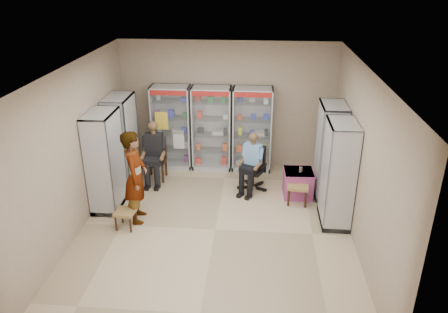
# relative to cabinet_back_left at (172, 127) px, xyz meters

# --- Properties ---
(floor) EXTENTS (6.00, 6.00, 0.00)m
(floor) POSITION_rel_cabinet_back_left_xyz_m (1.30, -2.73, -1.00)
(floor) COLOR #C7AE8A
(floor) RESTS_ON ground
(room_shell) EXTENTS (5.02, 6.02, 3.01)m
(room_shell) POSITION_rel_cabinet_back_left_xyz_m (1.30, -2.73, 0.97)
(room_shell) COLOR tan
(room_shell) RESTS_ON ground
(cabinet_back_left) EXTENTS (0.90, 0.50, 2.00)m
(cabinet_back_left) POSITION_rel_cabinet_back_left_xyz_m (0.00, 0.00, 0.00)
(cabinet_back_left) COLOR silver
(cabinet_back_left) RESTS_ON floor
(cabinet_back_mid) EXTENTS (0.90, 0.50, 2.00)m
(cabinet_back_mid) POSITION_rel_cabinet_back_left_xyz_m (0.95, 0.00, 0.00)
(cabinet_back_mid) COLOR #B5B8BC
(cabinet_back_mid) RESTS_ON floor
(cabinet_back_right) EXTENTS (0.90, 0.50, 2.00)m
(cabinet_back_right) POSITION_rel_cabinet_back_left_xyz_m (1.90, 0.00, 0.00)
(cabinet_back_right) COLOR #ADAFB5
(cabinet_back_right) RESTS_ON floor
(cabinet_right_far) EXTENTS (0.90, 0.50, 2.00)m
(cabinet_right_far) POSITION_rel_cabinet_back_left_xyz_m (3.53, -1.13, 0.00)
(cabinet_right_far) COLOR silver
(cabinet_right_far) RESTS_ON floor
(cabinet_right_near) EXTENTS (0.90, 0.50, 2.00)m
(cabinet_right_near) POSITION_rel_cabinet_back_left_xyz_m (3.53, -2.23, 0.00)
(cabinet_right_near) COLOR silver
(cabinet_right_near) RESTS_ON floor
(cabinet_left_far) EXTENTS (0.90, 0.50, 2.00)m
(cabinet_left_far) POSITION_rel_cabinet_back_left_xyz_m (-0.93, -0.93, 0.00)
(cabinet_left_far) COLOR silver
(cabinet_left_far) RESTS_ON floor
(cabinet_left_near) EXTENTS (0.90, 0.50, 2.00)m
(cabinet_left_near) POSITION_rel_cabinet_back_left_xyz_m (-0.93, -2.03, 0.00)
(cabinet_left_near) COLOR #AEB0B6
(cabinet_left_near) RESTS_ON floor
(wooden_chair) EXTENTS (0.42, 0.42, 0.94)m
(wooden_chair) POSITION_rel_cabinet_back_left_xyz_m (-0.25, -0.73, -0.53)
(wooden_chair) COLOR black
(wooden_chair) RESTS_ON floor
(seated_customer) EXTENTS (0.44, 0.60, 1.34)m
(seated_customer) POSITION_rel_cabinet_back_left_xyz_m (-0.25, -0.78, -0.33)
(seated_customer) COLOR black
(seated_customer) RESTS_ON floor
(office_chair) EXTENTS (0.71, 0.71, 0.99)m
(office_chair) POSITION_rel_cabinet_back_left_xyz_m (1.95, -1.03, -0.51)
(office_chair) COLOR black
(office_chair) RESTS_ON floor
(seated_shopkeeper) EXTENTS (0.61, 0.69, 1.26)m
(seated_shopkeeper) POSITION_rel_cabinet_back_left_xyz_m (1.95, -1.08, -0.37)
(seated_shopkeeper) COLOR #6282C2
(seated_shopkeeper) RESTS_ON floor
(pink_trunk) EXTENTS (0.61, 0.59, 0.57)m
(pink_trunk) POSITION_rel_cabinet_back_left_xyz_m (2.92, -1.26, -0.71)
(pink_trunk) COLOR #B44878
(pink_trunk) RESTS_ON floor
(tea_glass) EXTENTS (0.07, 0.07, 0.10)m
(tea_glass) POSITION_rel_cabinet_back_left_xyz_m (2.95, -1.28, -0.38)
(tea_glass) COLOR #511F06
(tea_glass) RESTS_ON pink_trunk
(woven_stool_a) EXTENTS (0.47, 0.47, 0.43)m
(woven_stool_a) POSITION_rel_cabinet_back_left_xyz_m (2.89, -1.58, -0.79)
(woven_stool_a) COLOR #A87E47
(woven_stool_a) RESTS_ON floor
(woven_stool_b) EXTENTS (0.39, 0.39, 0.36)m
(woven_stool_b) POSITION_rel_cabinet_back_left_xyz_m (-0.37, -2.78, -0.82)
(woven_stool_b) COLOR tan
(woven_stool_b) RESTS_ON floor
(standing_man) EXTENTS (0.52, 0.71, 1.82)m
(standing_man) POSITION_rel_cabinet_back_left_xyz_m (-0.22, -2.47, -0.09)
(standing_man) COLOR gray
(standing_man) RESTS_ON floor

